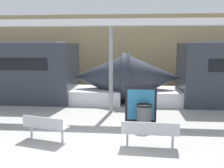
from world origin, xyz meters
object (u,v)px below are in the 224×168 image
(bench_near, at_px, (150,131))
(support_column_near, at_px, (111,70))
(poster_board, at_px, (141,106))
(trash_bin, at_px, (144,117))
(bench_far, at_px, (45,125))

(bench_near, bearing_deg, support_column_near, 114.16)
(bench_near, xyz_separation_m, poster_board, (-0.22, 2.00, 0.25))
(bench_near, height_order, trash_bin, trash_bin)
(poster_board, xyz_separation_m, support_column_near, (-1.28, 1.82, 1.15))
(bench_near, relative_size, bench_far, 1.12)
(bench_far, bearing_deg, poster_board, 44.53)
(bench_near, xyz_separation_m, bench_far, (-3.27, 0.26, -0.00))
(trash_bin, relative_size, poster_board, 0.60)
(bench_far, relative_size, trash_bin, 1.68)
(trash_bin, height_order, poster_board, poster_board)
(bench_near, relative_size, poster_board, 1.13)
(bench_near, distance_m, support_column_near, 4.34)
(bench_near, distance_m, poster_board, 2.03)
(bench_far, height_order, trash_bin, trash_bin)
(bench_near, height_order, support_column_near, support_column_near)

